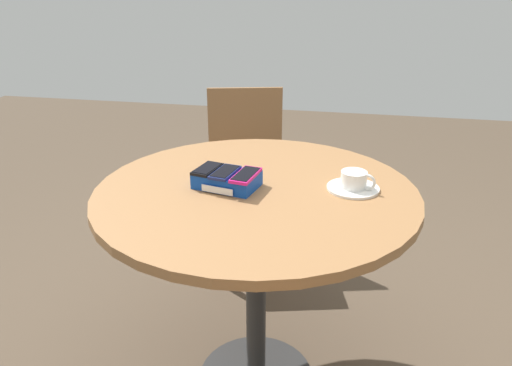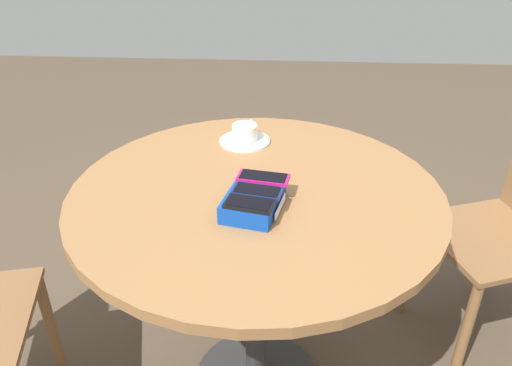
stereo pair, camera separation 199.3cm
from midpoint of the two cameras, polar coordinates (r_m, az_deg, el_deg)
round_table at (r=1.18m, az=32.95°, el=-23.67°), size 1.03×1.03×0.79m
phone_box at (r=1.05m, az=29.76°, el=-18.61°), size 0.22×0.17×0.05m
phone_black at (r=1.02m, az=26.24°, el=-17.01°), size 0.08×0.13×0.01m
phone_navy at (r=1.02m, az=29.97°, el=-17.52°), size 0.08×0.14×0.01m
phone_magenta at (r=1.04m, az=33.98°, el=-17.76°), size 0.08×0.14×0.01m
saucer at (r=1.29m, az=46.38°, el=-16.20°), size 0.17×0.17×0.01m
coffee_cup at (r=1.27m, az=46.92°, el=-15.08°), size 0.11×0.08×0.05m
chair_near_window at (r=1.94m, az=16.27°, el=-8.85°), size 0.49×0.49×0.88m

